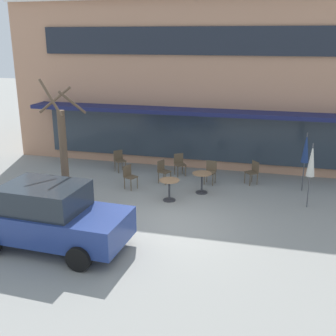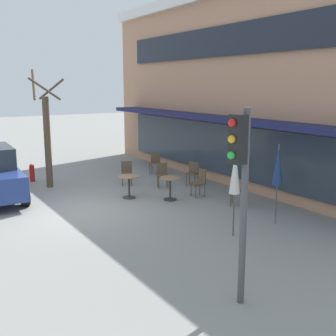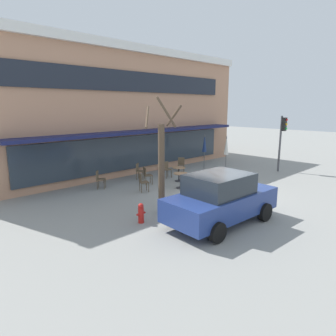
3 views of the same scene
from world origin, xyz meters
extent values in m
plane|color=gray|center=(0.00, 0.00, 0.00)|extent=(80.00, 80.00, 0.00)
cube|color=tan|center=(0.00, 10.00, 3.68)|extent=(17.85, 8.00, 7.37)
cube|color=silver|center=(0.00, 5.88, 7.12)|extent=(17.85, 0.24, 0.44)
cube|color=#191E4C|center=(0.00, 5.45, 2.55)|extent=(15.17, 1.10, 0.16)
cube|color=#1E232D|center=(0.00, 5.94, 5.31)|extent=(14.28, 0.10, 1.10)
cube|color=#2D3842|center=(0.00, 5.94, 1.35)|extent=(14.28, 0.10, 1.90)
cylinder|color=#333338|center=(-0.59, 2.01, 0.01)|extent=(0.44, 0.44, 0.03)
cylinder|color=#333338|center=(-0.59, 2.01, 0.38)|extent=(0.07, 0.07, 0.70)
cylinder|color=#99704C|center=(-0.59, 2.01, 0.74)|extent=(0.70, 0.70, 0.03)
cylinder|color=#333338|center=(0.37, 3.04, 0.01)|extent=(0.44, 0.44, 0.03)
cylinder|color=#333338|center=(0.37, 3.04, 0.38)|extent=(0.07, 0.07, 0.70)
cylinder|color=#99704C|center=(0.37, 3.04, 0.74)|extent=(0.70, 0.70, 0.03)
cylinder|color=#4C4C51|center=(3.93, 4.20, 1.10)|extent=(0.04, 0.04, 2.20)
cone|color=navy|center=(3.93, 4.20, 1.65)|extent=(0.28, 0.28, 1.10)
cylinder|color=#4C4C51|center=(4.03, 2.59, 1.10)|extent=(0.04, 0.04, 2.20)
cone|color=silver|center=(4.03, 2.59, 1.65)|extent=(0.28, 0.28, 1.10)
cylinder|color=brown|center=(-1.00, 3.81, 0.23)|extent=(0.04, 0.04, 0.45)
cylinder|color=brown|center=(-1.13, 3.50, 0.23)|extent=(0.04, 0.04, 0.45)
cylinder|color=brown|center=(-1.31, 3.94, 0.23)|extent=(0.04, 0.04, 0.45)
cylinder|color=brown|center=(-1.45, 3.63, 0.23)|extent=(0.04, 0.04, 0.45)
cube|color=brown|center=(-1.22, 3.72, 0.47)|extent=(0.53, 0.53, 0.04)
cube|color=brown|center=(-1.39, 3.79, 0.69)|extent=(0.20, 0.38, 0.40)
cylinder|color=brown|center=(-3.18, 4.68, 0.23)|extent=(0.04, 0.04, 0.45)
cylinder|color=brown|center=(-3.41, 4.43, 0.23)|extent=(0.04, 0.04, 0.45)
cylinder|color=brown|center=(-3.43, 4.91, 0.23)|extent=(0.04, 0.04, 0.45)
cylinder|color=brown|center=(-3.66, 4.66, 0.23)|extent=(0.04, 0.04, 0.45)
cube|color=brown|center=(-3.42, 4.67, 0.47)|extent=(0.57, 0.57, 0.04)
cube|color=brown|center=(-3.55, 4.79, 0.69)|extent=(0.30, 0.32, 0.40)
cylinder|color=brown|center=(-0.61, 4.75, 0.23)|extent=(0.04, 0.04, 0.45)
cylinder|color=brown|center=(-0.89, 4.56, 0.23)|extent=(0.04, 0.04, 0.45)
cylinder|color=brown|center=(-0.81, 5.03, 0.23)|extent=(0.04, 0.04, 0.45)
cylinder|color=brown|center=(-1.09, 4.84, 0.23)|extent=(0.04, 0.04, 0.45)
cube|color=brown|center=(-0.85, 4.80, 0.47)|extent=(0.56, 0.56, 0.04)
cube|color=brown|center=(-0.95, 4.94, 0.69)|extent=(0.35, 0.26, 0.40)
cylinder|color=brown|center=(-2.05, 2.86, 0.23)|extent=(0.04, 0.04, 0.45)
cylinder|color=brown|center=(-2.19, 2.55, 0.23)|extent=(0.04, 0.04, 0.45)
cylinder|color=brown|center=(-2.36, 3.00, 0.23)|extent=(0.04, 0.04, 0.45)
cylinder|color=brown|center=(-2.50, 2.69, 0.23)|extent=(0.04, 0.04, 0.45)
cube|color=brown|center=(-2.27, 2.78, 0.47)|extent=(0.53, 0.53, 0.04)
cube|color=brown|center=(-2.44, 2.85, 0.69)|extent=(0.20, 0.38, 0.40)
cylinder|color=brown|center=(2.02, 4.22, 0.23)|extent=(0.04, 0.04, 0.45)
cylinder|color=brown|center=(1.80, 4.48, 0.23)|extent=(0.04, 0.04, 0.45)
cylinder|color=brown|center=(2.28, 4.44, 0.23)|extent=(0.04, 0.04, 0.45)
cylinder|color=brown|center=(2.06, 4.70, 0.23)|extent=(0.04, 0.04, 0.45)
cube|color=brown|center=(2.04, 4.46, 0.47)|extent=(0.56, 0.56, 0.04)
cube|color=brown|center=(2.18, 4.58, 0.69)|extent=(0.29, 0.33, 0.40)
cylinder|color=brown|center=(0.64, 3.88, 0.23)|extent=(0.04, 0.04, 0.45)
cylinder|color=brown|center=(0.31, 3.92, 0.23)|extent=(0.04, 0.04, 0.45)
cylinder|color=brown|center=(0.69, 4.22, 0.23)|extent=(0.04, 0.04, 0.45)
cylinder|color=brown|center=(0.35, 4.26, 0.23)|extent=(0.04, 0.04, 0.45)
cube|color=brown|center=(0.50, 4.07, 0.47)|extent=(0.45, 0.45, 0.04)
cube|color=brown|center=(0.52, 4.25, 0.69)|extent=(0.40, 0.09, 0.40)
cube|color=navy|center=(-2.83, -2.04, 0.70)|extent=(4.28, 2.00, 0.76)
cube|color=#232B33|center=(-2.98, -2.03, 1.42)|extent=(2.17, 1.70, 0.68)
cylinder|color=black|center=(-1.49, -1.20, 0.32)|extent=(0.65, 0.25, 0.64)
cylinder|color=black|center=(-1.57, -3.00, 0.32)|extent=(0.65, 0.25, 0.64)
cylinder|color=black|center=(-4.09, -1.07, 0.32)|extent=(0.65, 0.25, 0.64)
cylinder|color=black|center=(-4.17, -2.87, 0.32)|extent=(0.65, 0.25, 0.64)
cylinder|color=brown|center=(-3.55, 0.21, 1.67)|extent=(0.24, 0.24, 3.33)
cylinder|color=brown|center=(-3.05, 0.07, 3.61)|extent=(0.37, 1.06, 0.81)
cylinder|color=brown|center=(-3.90, 0.56, 3.59)|extent=(0.81, 0.80, 0.78)
cylinder|color=brown|center=(-3.63, -0.16, 3.75)|extent=(0.81, 0.26, 1.08)
cylinder|color=#47474C|center=(6.64, 0.50, 1.70)|extent=(0.12, 0.12, 3.40)
cube|color=black|center=(6.64, 0.32, 2.90)|extent=(0.26, 0.20, 0.80)
sphere|color=red|center=(6.64, 0.19, 3.17)|extent=(0.13, 0.13, 0.13)
sphere|color=gold|center=(6.64, 0.19, 2.91)|extent=(0.13, 0.13, 0.13)
sphere|color=green|center=(6.64, 0.19, 2.65)|extent=(0.13, 0.13, 0.13)
cylinder|color=red|center=(-4.81, -0.11, 0.28)|extent=(0.20, 0.20, 0.55)
sphere|color=red|center=(-4.81, -0.11, 0.61)|extent=(0.19, 0.19, 0.19)
cylinder|color=red|center=(-4.94, -0.11, 0.33)|extent=(0.10, 0.07, 0.07)
cylinder|color=red|center=(-4.68, -0.11, 0.33)|extent=(0.10, 0.07, 0.07)
camera|label=1|loc=(2.82, -11.25, 5.48)|focal=45.00mm
camera|label=2|loc=(11.72, -4.21, 3.77)|focal=45.00mm
camera|label=3|loc=(-10.97, -7.77, 3.97)|focal=32.00mm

